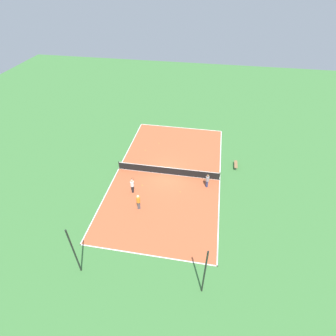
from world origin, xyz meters
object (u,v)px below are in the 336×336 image
at_px(player_baseline_gray, 207,180).
at_px(player_near_white, 132,185).
at_px(tennis_ball_near_net, 180,192).
at_px(tennis_net, 168,171).
at_px(bench, 236,165).
at_px(tennis_ball_far_baseline, 142,185).
at_px(fence_post_back_right, 74,252).
at_px(tennis_ball_right_alley, 145,150).
at_px(tennis_ball_midcourt, 159,143).
at_px(fence_post_back_left, 205,273).
at_px(player_center_orange, 138,201).

xyz_separation_m(player_baseline_gray, player_near_white, (7.52, 2.16, 0.04)).
bearing_deg(tennis_ball_near_net, tennis_net, -56.46).
distance_m(bench, tennis_ball_near_net, 7.81).
bearing_deg(tennis_ball_near_net, tennis_ball_far_baseline, -3.88).
height_order(tennis_net, player_near_white, player_near_white).
bearing_deg(fence_post_back_right, tennis_net, -110.50).
height_order(bench, tennis_ball_right_alley, bench).
height_order(tennis_ball_near_net, tennis_ball_midcourt, same).
distance_m(player_near_white, fence_post_back_right, 9.43).
xyz_separation_m(tennis_net, fence_post_back_left, (-4.72, 12.63, 1.97)).
xyz_separation_m(player_baseline_gray, tennis_ball_far_baseline, (6.82, 1.05, -0.90)).
height_order(tennis_ball_far_baseline, fence_post_back_left, fence_post_back_left).
bearing_deg(tennis_ball_midcourt, tennis_ball_right_alley, 52.59).
height_order(player_near_white, tennis_ball_right_alley, player_near_white).
bearing_deg(fence_post_back_right, tennis_ball_near_net, -122.86).
distance_m(player_near_white, tennis_ball_midcourt, 9.46).
bearing_deg(tennis_ball_far_baseline, tennis_ball_right_alley, -79.05).
xyz_separation_m(player_near_white, tennis_ball_far_baseline, (-0.69, -1.12, -0.94)).
height_order(player_near_white, tennis_ball_far_baseline, player_near_white).
height_order(player_baseline_gray, tennis_ball_near_net, player_baseline_gray).
bearing_deg(fence_post_back_left, player_center_orange, -46.81).
height_order(tennis_net, tennis_ball_near_net, tennis_net).
bearing_deg(fence_post_back_left, fence_post_back_right, 0.00).
distance_m(tennis_net, fence_post_back_right, 13.63).
height_order(tennis_ball_far_baseline, fence_post_back_right, fence_post_back_right).
bearing_deg(fence_post_back_right, player_near_white, -99.97).
bearing_deg(fence_post_back_left, tennis_net, -69.50).
relative_size(player_baseline_gray, tennis_ball_right_alley, 24.10).
bearing_deg(tennis_ball_right_alley, player_near_white, 94.16).
bearing_deg(player_near_white, player_center_orange, -159.63).
distance_m(bench, player_center_orange, 12.50).
relative_size(tennis_ball_midcourt, tennis_ball_right_alley, 1.00).
bearing_deg(tennis_ball_far_baseline, player_center_orange, 99.13).
bearing_deg(fence_post_back_right, player_baseline_gray, -128.87).
height_order(bench, player_near_white, player_near_white).
bearing_deg(player_center_orange, fence_post_back_left, 103.85).
bearing_deg(tennis_ball_midcourt, player_baseline_gray, 132.70).
bearing_deg(fence_post_back_right, bench, -128.80).
relative_size(tennis_net, tennis_ball_far_baseline, 168.84).
xyz_separation_m(player_near_white, tennis_ball_right_alley, (0.55, -7.53, -0.94)).
height_order(bench, tennis_ball_far_baseline, bench).
xyz_separation_m(tennis_ball_near_net, tennis_ball_midcourt, (3.99, -8.54, 0.00)).
bearing_deg(player_near_white, tennis_ball_midcourt, -14.66).
relative_size(player_baseline_gray, fence_post_back_right, 0.33).
bearing_deg(player_baseline_gray, fence_post_back_right, 130.24).
height_order(player_center_orange, tennis_ball_far_baseline, player_center_orange).
relative_size(player_baseline_gray, fence_post_back_left, 0.33).
height_order(tennis_ball_near_net, fence_post_back_right, fence_post_back_right).
bearing_deg(tennis_ball_far_baseline, fence_post_back_left, 124.76).
relative_size(player_center_orange, tennis_ball_midcourt, 26.27).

